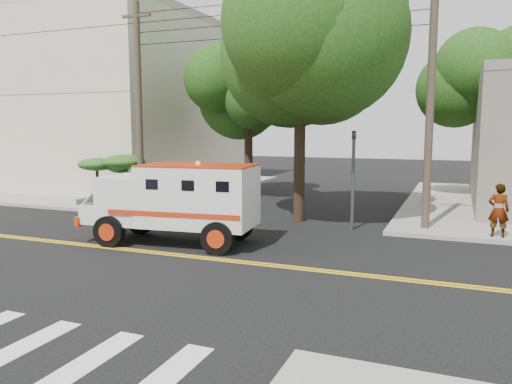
% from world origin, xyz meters
% --- Properties ---
extents(ground, '(100.00, 100.00, 0.00)m').
position_xyz_m(ground, '(0.00, 0.00, 0.00)').
color(ground, black).
rests_on(ground, ground).
extents(sidewalk_nw, '(17.00, 17.00, 0.15)m').
position_xyz_m(sidewalk_nw, '(-13.50, 13.50, 0.07)').
color(sidewalk_nw, gray).
rests_on(sidewalk_nw, ground).
extents(building_left, '(16.00, 14.00, 10.00)m').
position_xyz_m(building_left, '(-15.50, 15.00, 5.15)').
color(building_left, beige).
rests_on(building_left, sidewalk_nw).
extents(utility_pole_left, '(0.28, 0.28, 9.00)m').
position_xyz_m(utility_pole_left, '(-5.60, 6.00, 4.50)').
color(utility_pole_left, '#382D23').
rests_on(utility_pole_left, ground).
extents(utility_pole_right, '(0.28, 0.28, 9.00)m').
position_xyz_m(utility_pole_right, '(6.30, 6.20, 4.50)').
color(utility_pole_right, '#382D23').
rests_on(utility_pole_right, ground).
extents(tree_main, '(6.08, 5.70, 9.85)m').
position_xyz_m(tree_main, '(1.94, 6.21, 7.20)').
color(tree_main, black).
rests_on(tree_main, ground).
extents(tree_left, '(4.48, 4.20, 7.70)m').
position_xyz_m(tree_left, '(-2.68, 11.79, 5.73)').
color(tree_left, black).
rests_on(tree_left, ground).
extents(tree_right, '(4.80, 4.50, 8.20)m').
position_xyz_m(tree_right, '(8.84, 15.77, 6.09)').
color(tree_right, black).
rests_on(tree_right, ground).
extents(traffic_signal, '(0.15, 0.18, 3.60)m').
position_xyz_m(traffic_signal, '(3.80, 5.60, 2.23)').
color(traffic_signal, '#3F3F42').
rests_on(traffic_signal, ground).
extents(accessibility_sign, '(0.45, 0.10, 2.02)m').
position_xyz_m(accessibility_sign, '(-6.20, 6.17, 1.37)').
color(accessibility_sign, '#3F3F42').
rests_on(accessibility_sign, ground).
extents(palm_planter, '(3.52, 2.63, 2.36)m').
position_xyz_m(palm_planter, '(-7.44, 6.62, 1.65)').
color(palm_planter, '#1E3314').
rests_on(palm_planter, sidewalk_nw).
extents(armored_truck, '(5.82, 2.79, 2.56)m').
position_xyz_m(armored_truck, '(-0.95, 1.31, 1.46)').
color(armored_truck, silver).
rests_on(armored_truck, ground).
extents(pedestrian_a, '(0.65, 0.43, 1.76)m').
position_xyz_m(pedestrian_a, '(8.59, 5.50, 1.03)').
color(pedestrian_a, gray).
rests_on(pedestrian_a, sidewalk_ne).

